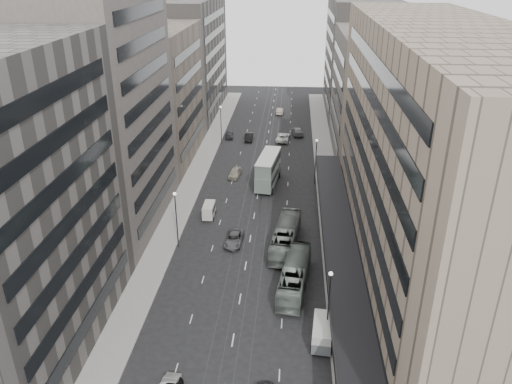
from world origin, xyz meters
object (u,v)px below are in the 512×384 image
(bus_far, at_px, (286,236))
(panel_van, at_px, (209,210))
(bus_near, at_px, (294,275))
(sedan_2, at_px, (234,239))
(vw_microbus, at_px, (322,332))
(double_decker, at_px, (268,169))

(bus_far, bearing_deg, panel_van, -27.03)
(bus_far, bearing_deg, bus_near, 104.60)
(bus_near, relative_size, sedan_2, 2.37)
(vw_microbus, relative_size, sedan_2, 0.94)
(vw_microbus, bearing_deg, bus_far, 107.82)
(double_decker, height_order, vw_microbus, double_decker)
(bus_far, relative_size, sedan_2, 2.42)
(sedan_2, bearing_deg, vw_microbus, -56.80)
(vw_microbus, bearing_deg, double_decker, 106.29)
(bus_far, xyz_separation_m, double_decker, (-3.54, 20.83, 1.26))
(bus_near, xyz_separation_m, panel_van, (-13.18, 17.16, -0.44))
(double_decker, bearing_deg, bus_near, -73.33)
(bus_far, height_order, sedan_2, bus_far)
(bus_far, distance_m, vw_microbus, 19.11)
(bus_near, height_order, double_decker, double_decker)
(bus_near, bearing_deg, bus_far, -75.26)
(panel_van, bearing_deg, vw_microbus, -59.05)
(double_decker, xyz_separation_m, panel_van, (-8.38, -12.84, -1.75))
(vw_microbus, xyz_separation_m, sedan_2, (-11.35, 19.15, -0.68))
(bus_far, height_order, double_decker, double_decker)
(double_decker, relative_size, vw_microbus, 2.17)
(double_decker, bearing_deg, vw_microbus, -71.38)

